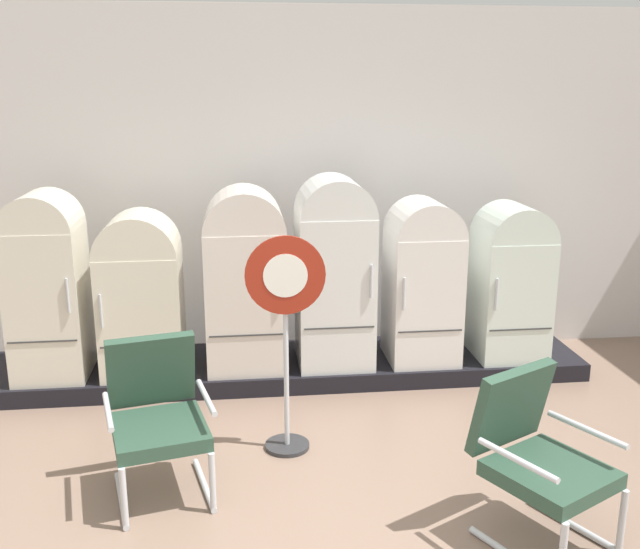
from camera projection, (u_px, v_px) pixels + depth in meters
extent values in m
cube|color=silver|center=(281.00, 187.00, 6.69)|extent=(11.76, 0.12, 3.21)
cube|color=#47443F|center=(279.00, 45.00, 6.37)|extent=(11.76, 0.07, 0.06)
cube|color=black|center=(288.00, 366.00, 6.48)|extent=(5.24, 0.95, 0.15)
cube|color=silver|center=(49.00, 303.00, 5.95)|extent=(0.58, 0.62, 1.26)
cylinder|color=silver|center=(42.00, 228.00, 5.79)|extent=(0.58, 0.61, 0.58)
cube|color=#383838|center=(42.00, 342.00, 5.71)|extent=(0.54, 0.01, 0.01)
cylinder|color=silver|center=(68.00, 296.00, 5.63)|extent=(0.02, 0.02, 0.28)
cube|color=silver|center=(142.00, 313.00, 6.06)|extent=(0.67, 0.60, 1.03)
cylinder|color=silver|center=(138.00, 253.00, 5.92)|extent=(0.67, 0.59, 0.67)
cube|color=#383838|center=(139.00, 346.00, 5.81)|extent=(0.61, 0.01, 0.01)
cylinder|color=silver|center=(101.00, 311.00, 5.69)|extent=(0.02, 0.02, 0.28)
cube|color=silver|center=(246.00, 298.00, 6.17)|extent=(0.67, 0.69, 1.21)
cylinder|color=silver|center=(244.00, 228.00, 6.02)|extent=(0.67, 0.67, 0.67)
cube|color=#383838|center=(247.00, 335.00, 5.90)|extent=(0.62, 0.01, 0.01)
cylinder|color=silver|center=(281.00, 292.00, 5.82)|extent=(0.02, 0.02, 0.28)
cube|color=white|center=(334.00, 289.00, 6.23)|extent=(0.64, 0.66, 1.32)
cylinder|color=white|center=(335.00, 214.00, 6.06)|extent=(0.64, 0.64, 0.64)
cube|color=#383838|center=(339.00, 328.00, 5.97)|extent=(0.59, 0.01, 0.01)
cylinder|color=silver|center=(371.00, 281.00, 5.89)|extent=(0.02, 0.02, 0.28)
cube|color=white|center=(422.00, 297.00, 6.32)|extent=(0.60, 0.62, 1.13)
cylinder|color=white|center=(424.00, 234.00, 6.18)|extent=(0.60, 0.61, 0.60)
cube|color=#383838|center=(430.00, 331.00, 6.07)|extent=(0.55, 0.01, 0.01)
cylinder|color=silver|center=(404.00, 294.00, 5.95)|extent=(0.02, 0.02, 0.28)
cube|color=silver|center=(509.00, 298.00, 6.41)|extent=(0.60, 0.61, 1.07)
cylinder|color=silver|center=(513.00, 238.00, 6.28)|extent=(0.60, 0.59, 0.60)
cube|color=#383838|center=(521.00, 329.00, 6.17)|extent=(0.55, 0.01, 0.01)
cylinder|color=silver|center=(497.00, 295.00, 6.05)|extent=(0.02, 0.02, 0.28)
cylinder|color=silver|center=(122.00, 500.00, 4.50)|extent=(0.18, 0.63, 0.04)
cylinder|color=silver|center=(124.00, 498.00, 4.19)|extent=(0.05, 0.05, 0.38)
cylinder|color=silver|center=(204.00, 485.00, 4.67)|extent=(0.18, 0.63, 0.04)
cylinder|color=silver|center=(212.00, 482.00, 4.36)|extent=(0.05, 0.05, 0.38)
cube|color=#2D4A39|center=(160.00, 431.00, 4.48)|extent=(0.68, 0.69, 0.09)
cube|color=#2D4A39|center=(151.00, 370.00, 4.68)|extent=(0.58, 0.29, 0.50)
cylinder|color=silver|center=(108.00, 411.00, 4.33)|extent=(0.15, 0.51, 0.04)
cylinder|color=silver|center=(206.00, 397.00, 4.53)|extent=(0.15, 0.51, 0.04)
cylinder|color=silver|center=(573.00, 525.00, 4.25)|extent=(0.34, 0.58, 0.04)
cylinder|color=silver|center=(622.00, 521.00, 3.96)|extent=(0.05, 0.05, 0.38)
cube|color=#2D4A39|center=(551.00, 474.00, 3.99)|extent=(0.77, 0.77, 0.09)
cube|color=#2D4A39|center=(511.00, 406.00, 4.16)|extent=(0.57, 0.42, 0.50)
cylinder|color=silver|center=(517.00, 460.00, 3.78)|extent=(0.28, 0.47, 0.04)
cylinder|color=silver|center=(587.00, 429.00, 4.11)|extent=(0.28, 0.47, 0.04)
cylinder|color=#2D2D30|center=(287.00, 445.00, 5.19)|extent=(0.32, 0.32, 0.03)
cylinder|color=silver|center=(286.00, 362.00, 5.02)|extent=(0.04, 0.04, 1.26)
cylinder|color=maroon|center=(285.00, 275.00, 4.83)|extent=(0.55, 0.02, 0.55)
cylinder|color=white|center=(285.00, 276.00, 4.82)|extent=(0.30, 0.00, 0.30)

